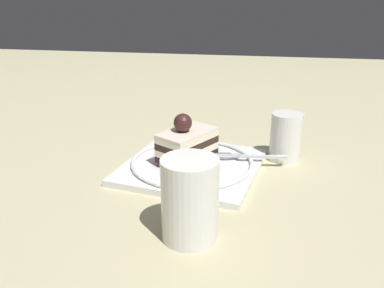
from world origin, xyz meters
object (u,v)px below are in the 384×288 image
(fork, at_px, (249,156))
(drink_glass_far, at_px, (286,139))
(cake_slice, at_px, (184,143))
(drink_glass_near, at_px, (190,202))
(dessert_plate, at_px, (192,165))

(fork, relative_size, drink_glass_far, 1.44)
(fork, bearing_deg, drink_glass_far, -147.36)
(cake_slice, xyz_separation_m, drink_glass_near, (-0.05, 0.21, 0.00))
(cake_slice, height_order, drink_glass_near, drink_glass_near)
(cake_slice, distance_m, drink_glass_near, 0.22)
(drink_glass_near, bearing_deg, dessert_plate, -81.09)
(dessert_plate, bearing_deg, drink_glass_near, 98.91)
(dessert_plate, xyz_separation_m, fork, (-0.10, -0.03, 0.01))
(dessert_plate, xyz_separation_m, drink_glass_far, (-0.16, -0.07, 0.03))
(cake_slice, distance_m, fork, 0.12)
(fork, bearing_deg, cake_slice, 12.66)
(cake_slice, height_order, drink_glass_far, cake_slice)
(drink_glass_far, bearing_deg, dessert_plate, 24.06)
(fork, distance_m, drink_glass_far, 0.08)
(dessert_plate, relative_size, drink_glass_near, 2.42)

